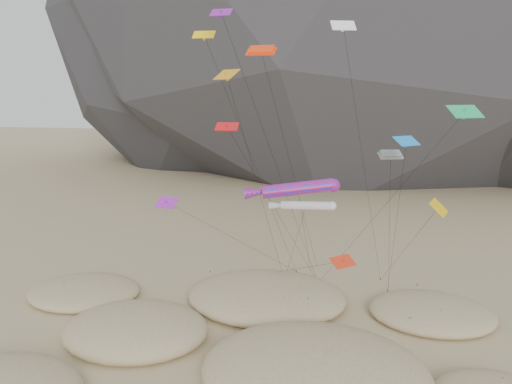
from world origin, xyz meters
TOP-DOWN VIEW (x-y plane):
  - dunes at (-1.19, 3.69)m, footprint 48.01×38.63m
  - dune_grass at (-0.55, 3.52)m, footprint 42.00×28.78m
  - kite_stakes at (2.05, 23.23)m, footprint 23.63×3.89m
  - rainbow_tube_kite at (1.01, 9.83)m, footprint 7.99×18.53m
  - white_tube_kite at (1.58, 11.70)m, footprint 6.21×12.43m
  - orange_parafoil at (-2.41, 12.94)m, footprint 5.37×15.49m
  - multi_parafoil at (8.66, 9.72)m, footprint 2.23×13.82m
  - delta_kites at (2.30, 10.70)m, footprint 28.57×20.09m

SIDE VIEW (x-z plane):
  - kite_stakes at x=2.05m, z-range 0.00..0.30m
  - dunes at x=-1.19m, z-range -1.33..2.81m
  - dune_grass at x=-0.55m, z-range 0.04..1.63m
  - white_tube_kite at x=1.58m, z-range 5.27..17.04m
  - rainbow_tube_kite at x=1.01m, z-range 6.04..19.93m
  - multi_parafoil at x=8.66m, z-range 7.60..24.07m
  - delta_kites at x=2.30m, z-range 4.11..31.54m
  - orange_parafoil at x=-2.41m, z-range 11.69..36.65m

